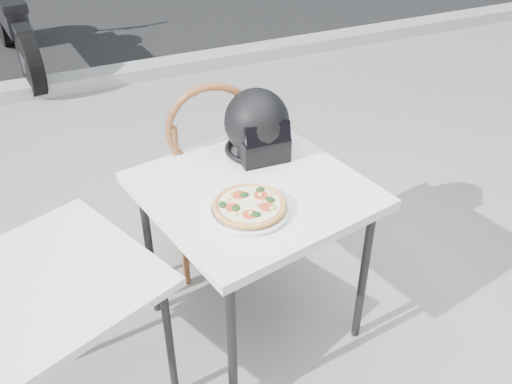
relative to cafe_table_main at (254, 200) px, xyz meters
name	(u,v)px	position (x,y,z in m)	size (l,w,h in m)	color
ground	(248,289)	(0.06, 0.22, -0.75)	(80.00, 80.00, 0.00)	gray
curb	(123,74)	(0.06, 3.22, -0.69)	(30.00, 0.25, 0.12)	#A5A19A
cafe_table_main	(254,200)	(0.00, 0.00, 0.00)	(1.03, 1.03, 0.83)	white
plate	(249,210)	(-0.09, -0.16, 0.08)	(0.41, 0.41, 0.02)	silver
pizza	(249,205)	(-0.09, -0.16, 0.11)	(0.37, 0.37, 0.04)	#D69A4E
helmet	(258,126)	(0.13, 0.25, 0.21)	(0.31, 0.32, 0.31)	black
cafe_chair_main	(211,170)	(-0.03, 0.47, -0.11)	(0.50, 0.50, 1.16)	brown
cafe_table_side	(49,292)	(-0.89, -0.09, -0.11)	(0.97, 0.97, 0.70)	white
motorcycle	(11,22)	(-0.78, 3.94, -0.31)	(0.52, 2.00, 0.99)	black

